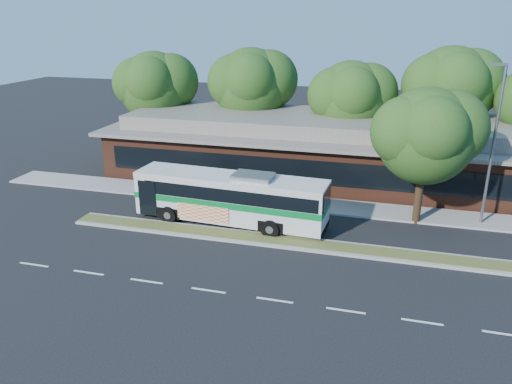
% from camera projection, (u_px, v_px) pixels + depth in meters
% --- Properties ---
extents(ground, '(120.00, 120.00, 0.00)m').
position_uv_depth(ground, '(297.00, 250.00, 25.74)').
color(ground, black).
rests_on(ground, ground).
extents(median_strip, '(26.00, 1.10, 0.15)m').
position_uv_depth(median_strip, '(299.00, 243.00, 26.26)').
color(median_strip, '#3C4A1F').
rests_on(median_strip, ground).
extents(sidewalk, '(44.00, 2.60, 0.12)m').
position_uv_depth(sidewalk, '(316.00, 205.00, 31.53)').
color(sidewalk, gray).
rests_on(sidewalk, ground).
extents(parking_lot, '(14.00, 12.00, 0.01)m').
position_uv_depth(parking_lot, '(96.00, 168.00, 39.29)').
color(parking_lot, black).
rests_on(parking_lot, ground).
extents(plaza_building, '(33.20, 11.20, 4.45)m').
position_uv_depth(plaza_building, '(331.00, 148.00, 36.80)').
color(plaza_building, '#54291A').
rests_on(plaza_building, ground).
extents(lamp_post, '(0.93, 0.18, 9.07)m').
position_uv_depth(lamp_post, '(493.00, 142.00, 27.14)').
color(lamp_post, slate).
rests_on(lamp_post, ground).
extents(tree_bg_a, '(6.47, 5.80, 8.63)m').
position_uv_depth(tree_bg_a, '(160.00, 85.00, 41.11)').
color(tree_bg_a, black).
rests_on(tree_bg_a, ground).
extents(tree_bg_b, '(6.69, 6.00, 9.00)m').
position_uv_depth(tree_bg_b, '(257.00, 84.00, 39.94)').
color(tree_bg_b, black).
rests_on(tree_bg_b, ground).
extents(tree_bg_c, '(6.24, 5.60, 8.26)m').
position_uv_depth(tree_bg_c, '(356.00, 97.00, 37.23)').
color(tree_bg_c, black).
rests_on(tree_bg_c, ground).
extents(tree_bg_d, '(6.91, 6.20, 9.37)m').
position_uv_depth(tree_bg_d, '(456.00, 87.00, 36.11)').
color(tree_bg_d, black).
rests_on(tree_bg_d, ground).
extents(transit_bus, '(11.26, 3.12, 3.13)m').
position_uv_depth(transit_bus, '(231.00, 195.00, 28.40)').
color(transit_bus, beige).
rests_on(transit_bus, ground).
extents(sedan, '(4.76, 1.94, 1.38)m').
position_uv_depth(sedan, '(146.00, 168.00, 36.99)').
color(sedan, silver).
rests_on(sedan, ground).
extents(sidewalk_tree, '(5.97, 5.35, 7.82)m').
position_uv_depth(sidewalk_tree, '(433.00, 134.00, 27.29)').
color(sidewalk_tree, black).
rests_on(sidewalk_tree, ground).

